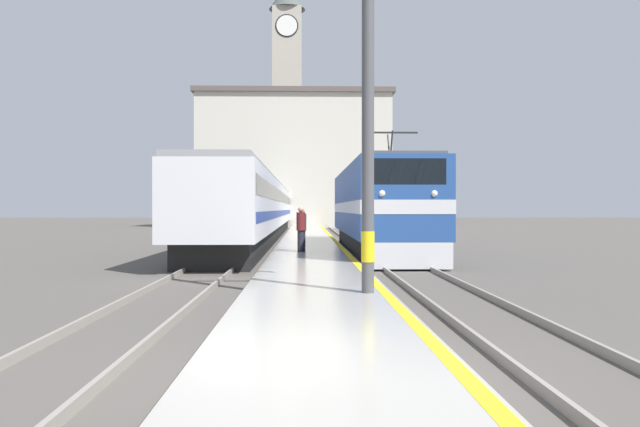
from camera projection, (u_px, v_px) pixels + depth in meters
The scene contains 11 objects.
ground_plane at pixel (309, 241), 36.90m from camera, with size 200.00×200.00×0.00m, color #514C47.
platform at pixel (309, 244), 31.90m from camera, with size 2.96×140.00×0.29m.
rail_track_near at pixel (366, 246), 31.98m from camera, with size 2.83×140.00×0.16m.
rail_track_far at pixel (248, 246), 31.83m from camera, with size 2.84×140.00×0.16m.
locomotive_train at pixel (377, 209), 26.89m from camera, with size 2.92×16.21×4.76m.
passenger_train at pixel (261, 208), 41.09m from camera, with size 2.92×46.78×3.62m.
catenary_mast at pixel (372, 92), 12.12m from camera, with size 2.21×0.26×7.86m.
person_on_platform at pixel (302, 228), 24.24m from camera, with size 0.34×0.34×1.66m.
second_waiting_passenger at pixel (301, 228), 23.58m from camera, with size 0.34×0.34×1.73m.
clock_tower at pixel (287, 98), 76.86m from camera, with size 4.44×4.44×29.70m.
station_building at pixel (294, 160), 65.07m from camera, with size 20.21×7.80×14.00m.
Camera 1 is at (-0.24, -6.90, 1.92)m, focal length 35.00 mm.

